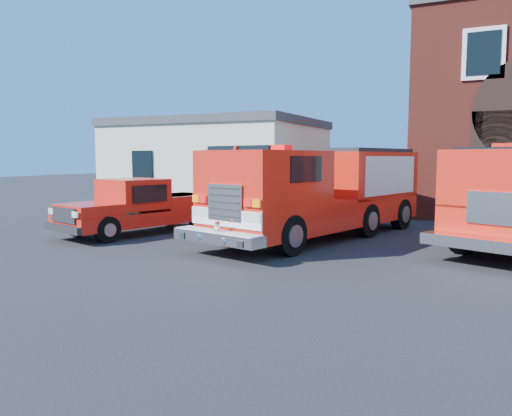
% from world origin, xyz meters
% --- Properties ---
extents(ground, '(100.00, 100.00, 0.00)m').
position_xyz_m(ground, '(0.00, 0.00, 0.00)').
color(ground, black).
rests_on(ground, ground).
extents(side_building, '(10.20, 8.20, 4.35)m').
position_xyz_m(side_building, '(-9.00, 13.00, 2.20)').
color(side_building, beige).
rests_on(side_building, ground).
extents(fire_engine, '(4.65, 9.00, 2.67)m').
position_xyz_m(fire_engine, '(-0.03, 3.45, 1.38)').
color(fire_engine, black).
rests_on(fire_engine, ground).
extents(pickup_truck, '(3.25, 5.53, 1.71)m').
position_xyz_m(pickup_truck, '(-5.44, 1.78, 0.81)').
color(pickup_truck, black).
rests_on(pickup_truck, ground).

